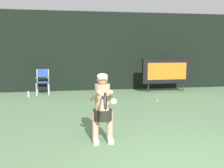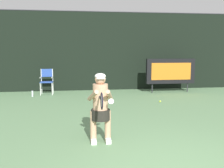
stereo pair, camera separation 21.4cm
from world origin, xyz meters
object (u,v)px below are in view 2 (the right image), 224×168
(tennis_racket, at_px, (102,101))
(scoreboard, at_px, (170,71))
(umpire_chair, at_px, (47,80))
(tennis_ball_loose, at_px, (160,101))
(water_bottle, at_px, (32,94))
(tennis_player, at_px, (101,105))

(tennis_racket, bearing_deg, scoreboard, 41.53)
(umpire_chair, relative_size, tennis_ball_loose, 15.88)
(tennis_ball_loose, bearing_deg, water_bottle, 159.46)
(water_bottle, bearing_deg, tennis_ball_loose, -20.54)
(umpire_chair, xyz_separation_m, water_bottle, (-0.53, -0.48, -0.50))
(scoreboard, relative_size, water_bottle, 8.30)
(tennis_player, distance_m, tennis_racket, 0.66)
(tennis_player, xyz_separation_m, tennis_ball_loose, (2.52, 3.70, -0.74))
(scoreboard, distance_m, tennis_ball_loose, 2.52)
(tennis_racket, relative_size, tennis_ball_loose, 8.85)
(tennis_racket, bearing_deg, tennis_player, 68.21)
(water_bottle, bearing_deg, tennis_racket, -69.81)
(water_bottle, bearing_deg, tennis_player, -67.42)
(umpire_chair, xyz_separation_m, tennis_ball_loose, (4.27, -2.28, -0.58))
(water_bottle, height_order, tennis_player, tennis_player)
(umpire_chair, distance_m, tennis_player, 6.24)
(umpire_chair, bearing_deg, water_bottle, -137.77)
(tennis_player, height_order, tennis_racket, tennis_player)
(scoreboard, xyz_separation_m, tennis_player, (-3.66, -5.76, -0.17))
(water_bottle, relative_size, tennis_ball_loose, 3.90)
(water_bottle, bearing_deg, scoreboard, 2.50)
(water_bottle, distance_m, tennis_player, 5.99)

